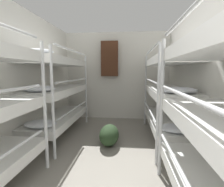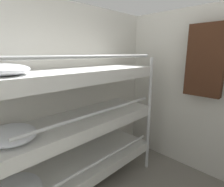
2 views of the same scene
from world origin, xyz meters
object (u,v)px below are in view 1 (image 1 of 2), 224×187
bunk_stack_left_far (57,90)px  bunk_stack_right_far (168,92)px  duffel_bag (109,135)px  hanging_coat (110,59)px

bunk_stack_left_far → bunk_stack_right_far: (2.09, 0.00, 0.00)m
duffel_bag → hanging_coat: bearing=96.3°
bunk_stack_left_far → bunk_stack_right_far: same height
hanging_coat → bunk_stack_left_far: bearing=-122.1°
bunk_stack_left_far → bunk_stack_right_far: size_ratio=1.00×
bunk_stack_left_far → bunk_stack_right_far: bearing=0.0°
duffel_bag → hanging_coat: hanging_coat is taller
bunk_stack_left_far → bunk_stack_right_far: 2.09m
bunk_stack_left_far → hanging_coat: bearing=57.9°
bunk_stack_right_far → hanging_coat: 1.97m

